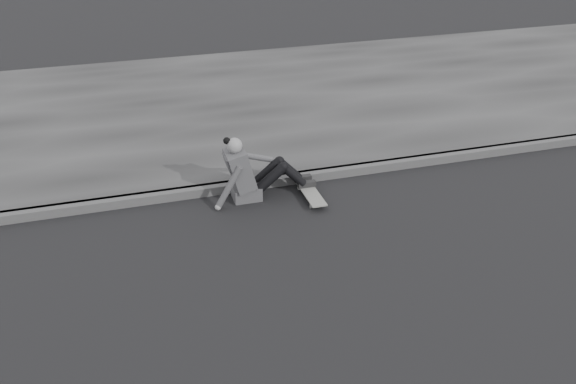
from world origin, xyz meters
TOP-DOWN VIEW (x-y plane):
  - ground at (0.00, 0.00)m, footprint 80.00×80.00m
  - curb at (0.00, 2.58)m, footprint 24.00×0.16m
  - sidewalk at (0.00, 5.60)m, footprint 24.00×6.00m
  - skateboard at (-1.91, 2.09)m, footprint 0.20×0.78m
  - seated_woman at (-2.65, 2.33)m, footprint 1.38×0.46m

SIDE VIEW (x-z plane):
  - ground at x=0.00m, z-range 0.00..0.00m
  - curb at x=0.00m, z-range 0.00..0.12m
  - sidewalk at x=0.00m, z-range 0.00..0.12m
  - skateboard at x=-1.91m, z-range 0.03..0.12m
  - seated_woman at x=-2.65m, z-range -0.08..0.80m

